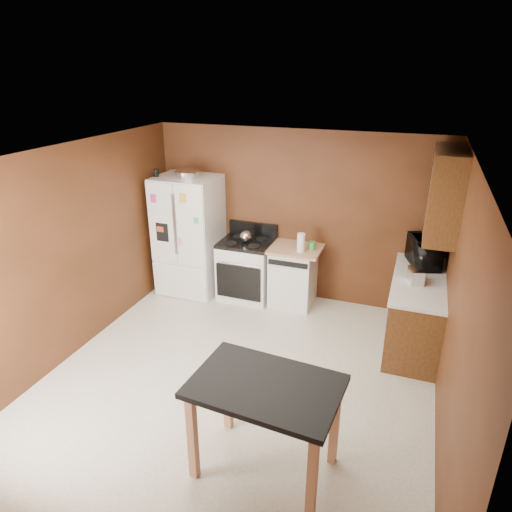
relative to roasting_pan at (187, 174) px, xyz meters
The scene contains 18 objects.
floor 3.04m from the roasting_pan, 50.85° to the right, with size 4.50×4.50×0.00m, color white.
ceiling 2.50m from the roasting_pan, 50.85° to the right, with size 4.50×4.50×0.00m, color white.
wall_back 1.68m from the roasting_pan, 13.95° to the left, with size 4.20×4.20×0.00m, color #5E2D18.
wall_front 4.43m from the roasting_pan, 69.71° to the right, with size 4.20×4.20×0.00m, color #5E2D18.
wall_left 2.05m from the roasting_pan, 107.11° to the right, with size 4.50×4.50×0.00m, color #5E2D18.
wall_right 4.12m from the roasting_pan, 27.31° to the right, with size 4.50×4.50×0.00m, color #5E2D18.
roasting_pan is the anchor object (origin of this frame).
pen_cup 0.45m from the roasting_pan, 161.15° to the right, with size 0.07×0.07×0.11m, color black.
kettle 1.24m from the roasting_pan, ahead, with size 0.17×0.17×0.17m, color silver.
paper_towel 1.92m from the roasting_pan, ahead, with size 0.11×0.11×0.26m, color white.
green_canister 2.07m from the roasting_pan, ahead, with size 0.10×0.10×0.11m, color green.
toaster 3.42m from the roasting_pan, ahead, with size 0.15×0.24×0.17m, color silver.
microwave 3.43m from the roasting_pan, ahead, with size 0.58×0.39×0.32m, color black.
refrigerator 0.94m from the roasting_pan, 164.33° to the right, with size 0.90×0.80×1.80m.
gas_range 1.64m from the roasting_pan, ahead, with size 0.76×0.68×1.10m.
dishwasher 2.13m from the roasting_pan, ahead, with size 0.78×0.63×0.89m.
right_cabinets 3.51m from the roasting_pan, ahead, with size 0.63×1.58×2.45m.
island 3.83m from the roasting_pan, 53.11° to the right, with size 1.26×0.89×0.91m.
Camera 1 is at (1.64, -3.91, 3.29)m, focal length 32.00 mm.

